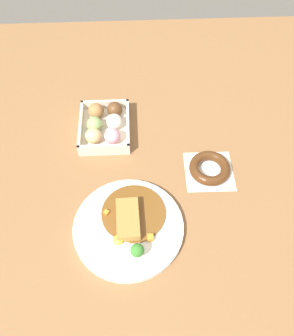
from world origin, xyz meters
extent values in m
plane|color=brown|center=(0.00, 0.00, 0.00)|extent=(1.60, 1.60, 0.00)
cylinder|color=white|center=(-0.14, 0.09, 0.01)|extent=(0.28, 0.28, 0.02)
cylinder|color=brown|center=(-0.10, 0.08, 0.02)|extent=(0.17, 0.17, 0.01)
cube|color=#A87538|center=(-0.13, 0.09, 0.04)|extent=(0.11, 0.06, 0.02)
cylinder|color=white|center=(-0.18, 0.12, 0.02)|extent=(0.06, 0.06, 0.00)
ellipsoid|color=yellow|center=(-0.18, 0.12, 0.03)|extent=(0.03, 0.03, 0.01)
cylinder|color=#8CB766|center=(-0.22, 0.07, 0.03)|extent=(0.01, 0.01, 0.02)
sphere|color=#387A2D|center=(-0.22, 0.07, 0.05)|extent=(0.03, 0.03, 0.03)
cube|color=orange|center=(-0.18, 0.04, 0.03)|extent=(0.02, 0.02, 0.02)
cube|color=orange|center=(-0.10, 0.15, 0.02)|extent=(0.02, 0.02, 0.01)
cube|color=beige|center=(0.20, 0.16, 0.01)|extent=(0.19, 0.15, 0.01)
cube|color=beige|center=(0.11, 0.16, 0.03)|extent=(0.01, 0.15, 0.03)
cube|color=beige|center=(0.29, 0.16, 0.03)|extent=(0.01, 0.15, 0.03)
cube|color=beige|center=(0.20, 0.09, 0.03)|extent=(0.19, 0.01, 0.03)
cube|color=beige|center=(0.20, 0.23, 0.03)|extent=(0.19, 0.01, 0.03)
sphere|color=pink|center=(0.15, 0.13, 0.04)|extent=(0.05, 0.05, 0.05)
sphere|color=silver|center=(0.20, 0.13, 0.04)|extent=(0.05, 0.05, 0.05)
sphere|color=brown|center=(0.26, 0.13, 0.04)|extent=(0.05, 0.05, 0.05)
sphere|color=#DBB77A|center=(0.15, 0.19, 0.04)|extent=(0.05, 0.05, 0.05)
sphere|color=#84A860|center=(0.19, 0.19, 0.04)|extent=(0.05, 0.05, 0.05)
sphere|color=#9E6B3D|center=(0.25, 0.19, 0.04)|extent=(0.05, 0.05, 0.05)
cube|color=white|center=(0.03, -0.14, 0.00)|extent=(0.14, 0.14, 0.00)
torus|color=#4C2B14|center=(0.03, -0.14, 0.02)|extent=(0.12, 0.12, 0.03)
camera|label=1|loc=(-0.52, 0.06, 0.82)|focal=37.01mm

